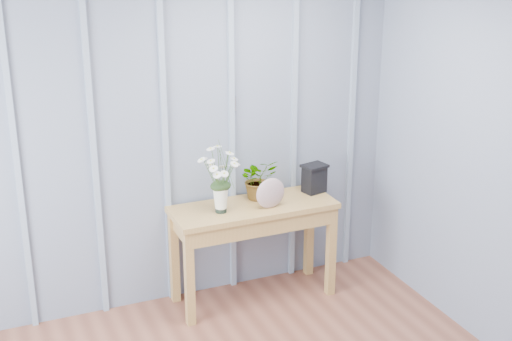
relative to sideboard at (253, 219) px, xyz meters
name	(u,v)px	position (x,y,z in m)	size (l,w,h in m)	color
room_shell	(185,72)	(-0.82, -1.08, 1.35)	(4.00, 4.50, 2.50)	gray
sideboard	(253,219)	(0.00, 0.00, 0.00)	(1.20, 0.45, 0.75)	#A67D3F
daisy_vase	(220,169)	(-0.26, -0.03, 0.43)	(0.36, 0.27, 0.51)	black
spider_plant	(258,179)	(0.08, 0.11, 0.27)	(0.27, 0.24, 0.31)	#1C3516
felt_disc_vessel	(270,193)	(0.09, -0.10, 0.23)	(0.22, 0.06, 0.22)	#7C4959
carved_box	(314,178)	(0.52, 0.06, 0.23)	(0.20, 0.17, 0.22)	black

